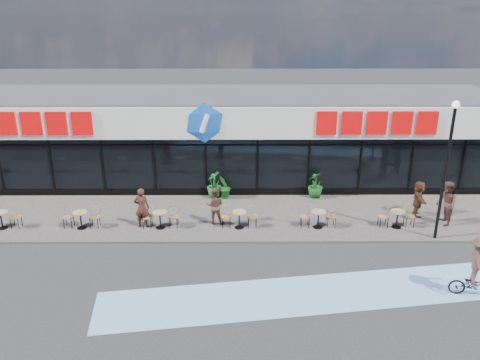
% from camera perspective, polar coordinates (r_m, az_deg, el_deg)
% --- Properties ---
extents(ground, '(120.00, 120.00, 0.00)m').
position_cam_1_polar(ground, '(17.06, -5.50, -10.91)').
color(ground, '#28282B').
rests_on(ground, ground).
extents(sidewalk, '(44.00, 5.00, 0.10)m').
position_cam_1_polar(sidewalk, '(21.01, -4.47, -4.46)').
color(sidewalk, '#5D5652').
rests_on(sidewalk, ground).
extents(bike_lane, '(14.17, 4.13, 0.01)m').
position_cam_1_polar(bike_lane, '(15.91, 8.94, -13.55)').
color(bike_lane, '#77B4E2').
rests_on(bike_lane, ground).
extents(building, '(30.60, 6.57, 4.75)m').
position_cam_1_polar(building, '(25.36, -3.78, 5.39)').
color(building, black).
rests_on(building, ground).
extents(lamp_post, '(0.28, 0.28, 5.54)m').
position_cam_1_polar(lamp_post, '(19.40, 23.92, 2.19)').
color(lamp_post, black).
rests_on(lamp_post, sidewalk).
extents(bistro_set_1, '(1.54, 0.62, 0.90)m').
position_cam_1_polar(bistro_set_1, '(22.04, -27.00, -4.08)').
color(bistro_set_1, tan).
rests_on(bistro_set_1, sidewalk).
extents(bistro_set_2, '(1.54, 0.62, 0.90)m').
position_cam_1_polar(bistro_set_2, '(20.76, -18.78, -4.31)').
color(bistro_set_2, tan).
rests_on(bistro_set_2, sidewalk).
extents(bistro_set_3, '(1.54, 0.62, 0.90)m').
position_cam_1_polar(bistro_set_3, '(19.96, -9.69, -4.47)').
color(bistro_set_3, tan).
rests_on(bistro_set_3, sidewalk).
extents(bistro_set_4, '(1.54, 0.62, 0.90)m').
position_cam_1_polar(bistro_set_4, '(19.70, -0.09, -4.51)').
color(bistro_set_4, tan).
rests_on(bistro_set_4, sidewalk).
extents(bistro_set_5, '(1.54, 0.62, 0.90)m').
position_cam_1_polar(bistro_set_5, '(19.99, 9.48, -4.43)').
color(bistro_set_5, tan).
rests_on(bistro_set_5, sidewalk).
extents(bistro_set_6, '(1.54, 0.62, 0.90)m').
position_cam_1_polar(bistro_set_6, '(20.81, 18.54, -4.23)').
color(bistro_set_6, tan).
rests_on(bistro_set_6, sidewalk).
extents(potted_plant_left, '(0.77, 0.77, 1.32)m').
position_cam_1_polar(potted_plant_left, '(22.73, -3.15, -0.54)').
color(potted_plant_left, '#185520').
rests_on(potted_plant_left, sidewalk).
extents(potted_plant_mid, '(0.57, 0.69, 1.18)m').
position_cam_1_polar(potted_plant_mid, '(22.52, -1.85, -0.90)').
color(potted_plant_mid, '#195719').
rests_on(potted_plant_mid, sidewalk).
extents(potted_plant_right, '(1.01, 1.01, 1.29)m').
position_cam_1_polar(potted_plant_right, '(23.00, 9.18, -0.56)').
color(potted_plant_right, '#144717').
rests_on(potted_plant_right, sidewalk).
extents(patron_left, '(0.65, 0.44, 1.74)m').
position_cam_1_polar(patron_left, '(19.97, -11.88, -3.32)').
color(patron_left, '#411E17').
rests_on(patron_left, sidewalk).
extents(patron_right, '(0.86, 0.71, 1.62)m').
position_cam_1_polar(patron_right, '(19.93, -3.06, -3.13)').
color(patron_right, brown).
rests_on(patron_right, sidewalk).
extents(pedestrian_a, '(0.82, 1.01, 1.93)m').
position_cam_1_polar(pedestrian_a, '(21.56, 23.85, -2.62)').
color(pedestrian_a, '#4B2E27').
rests_on(pedestrian_a, sidewalk).
extents(pedestrian_b, '(0.78, 1.57, 1.62)m').
position_cam_1_polar(pedestrian_b, '(22.08, 20.91, -2.11)').
color(pedestrian_b, '#4A281A').
rests_on(pedestrian_b, sidewalk).
extents(cyclist_a, '(1.63, 1.19, 2.12)m').
position_cam_1_polar(cyclist_a, '(16.92, 26.94, -9.78)').
color(cyclist_a, black).
rests_on(cyclist_a, ground).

